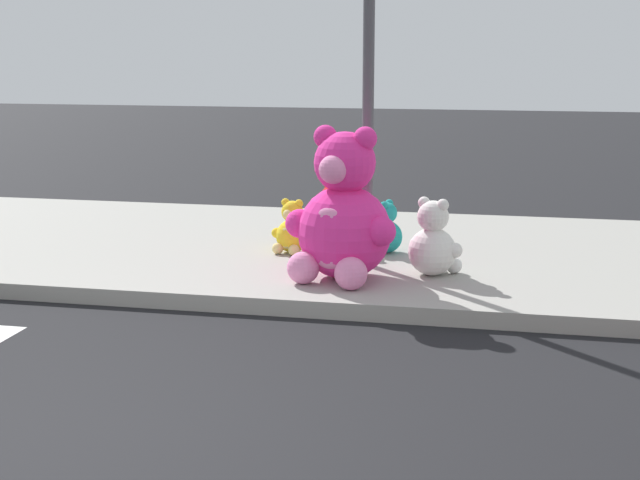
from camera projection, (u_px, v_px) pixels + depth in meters
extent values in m
plane|color=black|center=(54.00, 468.00, 4.93)|extent=(60.00, 60.00, 0.00)
cube|color=#9E9B93|center=(287.00, 250.00, 9.89)|extent=(28.00, 4.40, 0.15)
cylinder|color=#4C4C51|center=(368.00, 100.00, 8.58)|extent=(0.11, 0.11, 3.20)
sphere|color=#F22D93|center=(345.00, 232.00, 8.32)|extent=(0.86, 0.86, 0.86)
ellipsoid|color=pink|center=(330.00, 238.00, 8.05)|extent=(0.50, 0.30, 0.56)
sphere|color=#F22D93|center=(345.00, 163.00, 8.18)|extent=(0.56, 0.56, 0.56)
sphere|color=pink|center=(333.00, 169.00, 7.98)|extent=(0.26, 0.26, 0.26)
sphere|color=#F22D93|center=(365.00, 139.00, 8.05)|extent=(0.21, 0.21, 0.21)
sphere|color=#F22D93|center=(381.00, 231.00, 8.03)|extent=(0.27, 0.27, 0.27)
sphere|color=pink|center=(351.00, 274.00, 7.95)|extent=(0.29, 0.29, 0.29)
sphere|color=#F22D93|center=(325.00, 137.00, 8.22)|extent=(0.21, 0.21, 0.21)
sphere|color=#F22D93|center=(300.00, 224.00, 8.39)|extent=(0.27, 0.27, 0.27)
sphere|color=pink|center=(303.00, 268.00, 8.16)|extent=(0.29, 0.29, 0.29)
sphere|color=white|center=(432.00, 252.00, 8.46)|extent=(0.45, 0.45, 0.45)
ellipsoid|color=white|center=(442.00, 249.00, 8.58)|extent=(0.26, 0.20, 0.29)
sphere|color=white|center=(433.00, 216.00, 8.39)|extent=(0.29, 0.29, 0.29)
sphere|color=white|center=(440.00, 216.00, 8.49)|extent=(0.13, 0.13, 0.13)
sphere|color=white|center=(424.00, 203.00, 8.43)|extent=(0.11, 0.11, 0.11)
sphere|color=white|center=(417.00, 244.00, 8.63)|extent=(0.14, 0.14, 0.14)
sphere|color=white|center=(432.00, 261.00, 8.71)|extent=(0.15, 0.15, 0.15)
sphere|color=white|center=(443.00, 205.00, 8.30)|extent=(0.11, 0.11, 0.11)
sphere|color=white|center=(455.00, 250.00, 8.36)|extent=(0.14, 0.14, 0.14)
sphere|color=white|center=(454.00, 265.00, 8.55)|extent=(0.15, 0.15, 0.15)
sphere|color=red|center=(333.00, 227.00, 9.67)|extent=(0.42, 0.42, 0.42)
ellipsoid|color=#DB7B7B|center=(320.00, 228.00, 9.61)|extent=(0.21, 0.24, 0.27)
sphere|color=red|center=(333.00, 198.00, 9.61)|extent=(0.28, 0.28, 0.28)
sphere|color=#DB7B7B|center=(323.00, 200.00, 9.56)|extent=(0.13, 0.13, 0.13)
sphere|color=red|center=(337.00, 189.00, 9.50)|extent=(0.11, 0.11, 0.11)
sphere|color=red|center=(336.00, 228.00, 9.46)|extent=(0.13, 0.13, 0.13)
sphere|color=#DB7B7B|center=(322.00, 244.00, 9.52)|extent=(0.15, 0.15, 0.15)
sphere|color=red|center=(329.00, 186.00, 9.67)|extent=(0.11, 0.11, 0.11)
sphere|color=red|center=(321.00, 222.00, 9.82)|extent=(0.13, 0.13, 0.13)
sphere|color=#DB7B7B|center=(313.00, 239.00, 9.73)|extent=(0.15, 0.15, 0.15)
sphere|color=teal|center=(386.00, 237.00, 9.40)|extent=(0.34, 0.34, 0.34)
ellipsoid|color=#7BBFBC|center=(375.00, 236.00, 9.45)|extent=(0.11, 0.20, 0.22)
sphere|color=teal|center=(387.00, 213.00, 9.35)|extent=(0.22, 0.22, 0.22)
sphere|color=#7BBFBC|center=(378.00, 213.00, 9.39)|extent=(0.10, 0.10, 0.10)
sphere|color=teal|center=(384.00, 206.00, 9.26)|extent=(0.08, 0.08, 0.08)
sphere|color=teal|center=(377.00, 237.00, 9.27)|extent=(0.11, 0.11, 0.11)
sphere|color=#7BBFBC|center=(370.00, 248.00, 9.40)|extent=(0.12, 0.12, 0.12)
sphere|color=teal|center=(389.00, 203.00, 9.40)|extent=(0.08, 0.08, 0.08)
sphere|color=teal|center=(388.00, 231.00, 9.55)|extent=(0.11, 0.11, 0.11)
sphere|color=#7BBFBC|center=(376.00, 244.00, 9.56)|extent=(0.12, 0.12, 0.12)
sphere|color=yellow|center=(292.00, 236.00, 9.42)|extent=(0.34, 0.34, 0.34)
ellipsoid|color=#F0DB80|center=(287.00, 238.00, 9.31)|extent=(0.20, 0.12, 0.22)
sphere|color=yellow|center=(292.00, 212.00, 9.37)|extent=(0.23, 0.23, 0.23)
sphere|color=#F0DB80|center=(288.00, 214.00, 9.29)|extent=(0.10, 0.10, 0.10)
sphere|color=yellow|center=(299.00, 204.00, 9.32)|extent=(0.09, 0.09, 0.09)
sphere|color=yellow|center=(305.00, 236.00, 9.31)|extent=(0.11, 0.11, 0.11)
sphere|color=#F0DB80|center=(294.00, 250.00, 9.28)|extent=(0.12, 0.12, 0.12)
sphere|color=yellow|center=(285.00, 202.00, 9.39)|extent=(0.09, 0.09, 0.09)
sphere|color=yellow|center=(277.00, 233.00, 9.45)|extent=(0.11, 0.11, 0.11)
sphere|color=#F0DB80|center=(278.00, 248.00, 9.36)|extent=(0.12, 0.12, 0.12)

